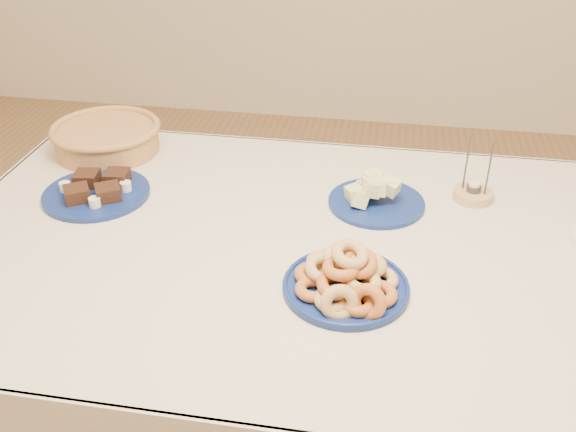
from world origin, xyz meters
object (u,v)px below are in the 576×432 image
object	(u,v)px
brownie_plate	(97,191)
wicker_basket	(107,137)
dining_table	(291,277)
donut_platter	(347,280)
candle_holder	(473,193)
melon_plate	(375,196)

from	to	relation	value
brownie_plate	wicker_basket	bearing A→B (deg)	107.09
dining_table	donut_platter	bearing A→B (deg)	-49.37
candle_holder	melon_plate	bearing A→B (deg)	-163.95
melon_plate	brownie_plate	distance (m)	0.73
donut_platter	brownie_plate	size ratio (longest dim) A/B	0.79
donut_platter	wicker_basket	size ratio (longest dim) A/B	0.81
brownie_plate	wicker_basket	world-z (taller)	wicker_basket
donut_platter	candle_holder	xyz separation A→B (m)	(0.29, 0.45, -0.01)
melon_plate	candle_holder	distance (m)	0.26
donut_platter	candle_holder	bearing A→B (deg)	56.90
wicker_basket	melon_plate	bearing A→B (deg)	-12.65
donut_platter	candle_holder	distance (m)	0.53
dining_table	brownie_plate	xyz separation A→B (m)	(-0.54, 0.12, 0.12)
dining_table	candle_holder	bearing A→B (deg)	32.38
donut_platter	wicker_basket	xyz separation A→B (m)	(-0.77, 0.55, 0.02)
donut_platter	wicker_basket	bearing A→B (deg)	144.22
melon_plate	candle_holder	bearing A→B (deg)	16.05
dining_table	donut_platter	size ratio (longest dim) A/B	5.89
candle_holder	donut_platter	bearing A→B (deg)	-123.10
dining_table	wicker_basket	xyz separation A→B (m)	(-0.62, 0.39, 0.15)
brownie_plate	wicker_basket	size ratio (longest dim) A/B	1.03
dining_table	candle_holder	distance (m)	0.53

